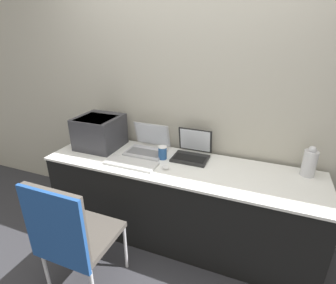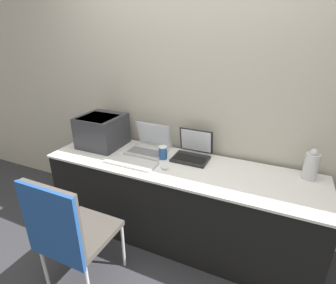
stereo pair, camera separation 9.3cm
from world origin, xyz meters
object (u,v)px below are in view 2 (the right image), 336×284
printer (102,130)px  metal_pitcher (311,165)px  mouse (165,167)px  laptop_right (192,152)px  external_keyboard (131,163)px  laptop_left (149,145)px  coffee_cup (163,152)px  chair (66,229)px

printer → metal_pitcher: printer is taller
mouse → laptop_right: bearing=66.1°
laptop_right → external_keyboard: (-0.44, -0.33, -0.04)m
laptop_left → mouse: size_ratio=5.52×
laptop_right → coffee_cup: 0.26m
laptop_left → coffee_cup: bearing=-26.2°
mouse → chair: chair is taller
external_keyboard → laptop_left: bearing=87.1°
laptop_left → laptop_right: 0.42m
mouse → chair: bearing=-117.0°
printer → laptop_left: printer is taller
printer → coffee_cup: (0.66, -0.02, -0.11)m
external_keyboard → coffee_cup: (0.20, 0.20, 0.05)m
laptop_right → printer: bearing=-173.5°
printer → chair: (0.39, -0.93, -0.33)m
printer → laptop_left: bearing=8.6°
laptop_left → laptop_right: bearing=4.2°
mouse → metal_pitcher: bearing=16.9°
laptop_left → external_keyboard: (-0.01, -0.30, -0.04)m
coffee_cup → metal_pitcher: 1.18m
laptop_left → mouse: 0.40m
printer → laptop_right: printer is taller
laptop_left → metal_pitcher: bearing=2.4°
coffee_cup → metal_pitcher: size_ratio=0.47×
laptop_left → coffee_cup: size_ratio=3.04×
printer → mouse: 0.80m
laptop_right → chair: (-0.51, -1.04, -0.22)m
external_keyboard → printer: bearing=154.0°
laptop_left → chair: bearing=-94.9°
laptop_right → external_keyboard: size_ratio=0.69×
printer → external_keyboard: size_ratio=0.87×
external_keyboard → chair: bearing=-95.8°
mouse → metal_pitcher: (1.06, 0.32, 0.09)m
printer → mouse: printer is taller
mouse → metal_pitcher: metal_pitcher is taller
external_keyboard → chair: size_ratio=0.48×
external_keyboard → metal_pitcher: (1.37, 0.35, 0.10)m
printer → mouse: (0.76, -0.20, -0.15)m
laptop_right → coffee_cup: laptop_right is taller
coffee_cup → mouse: size_ratio=1.82×
metal_pitcher → chair: (-1.44, -1.06, -0.28)m
external_keyboard → mouse: (0.30, 0.03, 0.01)m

